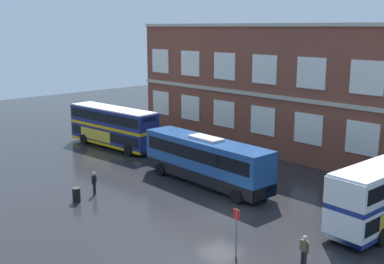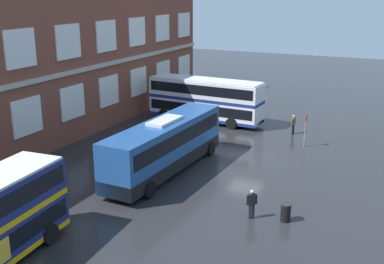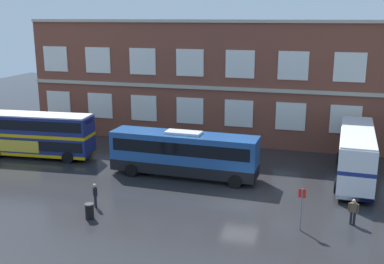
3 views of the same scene
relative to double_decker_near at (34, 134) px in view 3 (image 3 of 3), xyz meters
The scene contains 9 objects.
ground_plane 20.67m from the double_decker_near, ahead, with size 120.00×120.00×0.00m, color #232326.
brick_terminal_building 21.91m from the double_decker_near, 35.54° to the left, with size 45.16×8.19×12.41m.
double_decker_near is the anchor object (origin of this frame).
double_decker_middle 28.26m from the double_decker_near, ahead, with size 3.25×11.11×4.07m.
touring_coach 14.95m from the double_decker_near, ahead, with size 12.07×3.17×3.80m.
waiting_passenger 28.61m from the double_decker_near, 14.43° to the right, with size 0.64×0.31×1.70m.
second_passenger 14.20m from the double_decker_near, 39.88° to the right, with size 0.48×0.56×1.70m.
bus_stand_flag 26.11m from the double_decker_near, 19.81° to the right, with size 0.44×0.10×2.70m.
station_litter_bin 15.80m from the double_decker_near, 43.70° to the right, with size 0.60×0.60×1.03m.
Camera 3 is at (5.02, -30.12, 12.78)m, focal length 43.14 mm.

